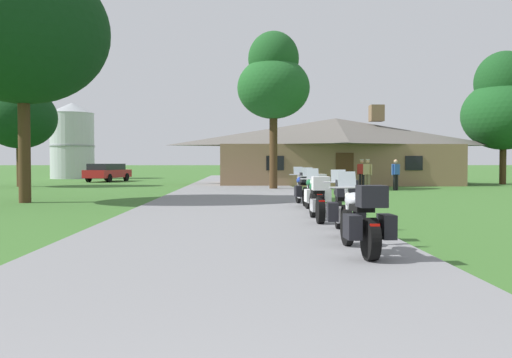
{
  "coord_description": "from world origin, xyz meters",
  "views": [
    {
      "loc": [
        0.22,
        -1.3,
        1.52
      ],
      "look_at": [
        0.73,
        18.45,
        0.9
      ],
      "focal_mm": 37.69,
      "sensor_mm": 36.0,
      "label": 1
    }
  ],
  "objects_px": {
    "motorcycle_silver_nearest_to_camera": "(362,220)",
    "tree_left_near": "(23,11)",
    "motorcycle_black_second_in_row": "(344,207)",
    "tree_left_far": "(19,109)",
    "bystander_tan_shirt_near_lodge": "(368,173)",
    "metal_silo_distant": "(72,141)",
    "tree_by_lodge_front": "(274,80)",
    "motorcycle_blue_farthest_in_row": "(303,189)",
    "bystander_red_shirt_beside_signpost": "(362,172)",
    "parked_red_suv_far_left": "(107,172)",
    "motorcycle_green_third_in_row": "(317,199)",
    "bystander_blue_shirt_by_tree": "(396,173)",
    "tree_right_of_lodge": "(504,105)",
    "motorcycle_green_fourth_in_row": "(315,193)"
  },
  "relations": [
    {
      "from": "motorcycle_silver_nearest_to_camera",
      "to": "tree_left_near",
      "type": "bearing_deg",
      "value": 127.45
    },
    {
      "from": "motorcycle_black_second_in_row",
      "to": "tree_left_far",
      "type": "relative_size",
      "value": 0.27
    },
    {
      "from": "bystander_tan_shirt_near_lodge",
      "to": "metal_silo_distant",
      "type": "xyz_separation_m",
      "value": [
        -22.51,
        21.45,
        2.57
      ]
    },
    {
      "from": "motorcycle_black_second_in_row",
      "to": "tree_by_lodge_front",
      "type": "height_order",
      "value": "tree_by_lodge_front"
    },
    {
      "from": "tree_by_lodge_front",
      "to": "tree_left_far",
      "type": "bearing_deg",
      "value": 165.6
    },
    {
      "from": "motorcycle_blue_farthest_in_row",
      "to": "bystander_tan_shirt_near_lodge",
      "type": "xyz_separation_m",
      "value": [
        4.68,
        10.65,
        0.34
      ]
    },
    {
      "from": "motorcycle_blue_farthest_in_row",
      "to": "bystander_red_shirt_beside_signpost",
      "type": "xyz_separation_m",
      "value": [
        4.61,
        11.76,
        0.34
      ]
    },
    {
      "from": "tree_by_lodge_front",
      "to": "tree_left_far",
      "type": "height_order",
      "value": "tree_by_lodge_front"
    },
    {
      "from": "tree_left_far",
      "to": "motorcycle_black_second_in_row",
      "type": "bearing_deg",
      "value": -55.37
    },
    {
      "from": "bystander_tan_shirt_near_lodge",
      "to": "bystander_red_shirt_beside_signpost",
      "type": "distance_m",
      "value": 1.11
    },
    {
      "from": "motorcycle_blue_farthest_in_row",
      "to": "tree_left_far",
      "type": "relative_size",
      "value": 0.27
    },
    {
      "from": "metal_silo_distant",
      "to": "parked_red_suv_far_left",
      "type": "distance_m",
      "value": 9.89
    },
    {
      "from": "motorcycle_green_third_in_row",
      "to": "motorcycle_silver_nearest_to_camera",
      "type": "bearing_deg",
      "value": -89.57
    },
    {
      "from": "bystander_red_shirt_beside_signpost",
      "to": "bystander_blue_shirt_by_tree",
      "type": "bearing_deg",
      "value": 177.67
    },
    {
      "from": "motorcycle_green_third_in_row",
      "to": "tree_right_of_lodge",
      "type": "relative_size",
      "value": 0.23
    },
    {
      "from": "tree_left_far",
      "to": "metal_silo_distant",
      "type": "distance_m",
      "value": 16.67
    },
    {
      "from": "tree_left_far",
      "to": "motorcycle_green_third_in_row",
      "type": "bearing_deg",
      "value": -52.56
    },
    {
      "from": "motorcycle_blue_farthest_in_row",
      "to": "parked_red_suv_far_left",
      "type": "relative_size",
      "value": 0.42
    },
    {
      "from": "motorcycle_green_third_in_row",
      "to": "tree_by_lodge_front",
      "type": "bearing_deg",
      "value": 90.64
    },
    {
      "from": "motorcycle_black_second_in_row",
      "to": "motorcycle_green_third_in_row",
      "type": "height_order",
      "value": "same"
    },
    {
      "from": "bystander_red_shirt_beside_signpost",
      "to": "motorcycle_black_second_in_row",
      "type": "bearing_deg",
      "value": 112.28
    },
    {
      "from": "tree_by_lodge_front",
      "to": "metal_silo_distant",
      "type": "bearing_deg",
      "value": 130.48
    },
    {
      "from": "bystander_tan_shirt_near_lodge",
      "to": "tree_left_near",
      "type": "relative_size",
      "value": 0.15
    },
    {
      "from": "motorcycle_blue_farthest_in_row",
      "to": "bystander_red_shirt_beside_signpost",
      "type": "distance_m",
      "value": 12.64
    },
    {
      "from": "motorcycle_green_third_in_row",
      "to": "bystander_tan_shirt_near_lodge",
      "type": "relative_size",
      "value": 1.23
    },
    {
      "from": "bystander_red_shirt_beside_signpost",
      "to": "tree_left_far",
      "type": "bearing_deg",
      "value": 25.33
    },
    {
      "from": "motorcycle_black_second_in_row",
      "to": "metal_silo_distant",
      "type": "height_order",
      "value": "metal_silo_distant"
    },
    {
      "from": "motorcycle_green_fourth_in_row",
      "to": "bystander_red_shirt_beside_signpost",
      "type": "relative_size",
      "value": 1.24
    },
    {
      "from": "motorcycle_silver_nearest_to_camera",
      "to": "tree_by_lodge_front",
      "type": "relative_size",
      "value": 0.24
    },
    {
      "from": "bystander_blue_shirt_by_tree",
      "to": "bystander_red_shirt_beside_signpost",
      "type": "bearing_deg",
      "value": 116.32
    },
    {
      "from": "motorcycle_silver_nearest_to_camera",
      "to": "tree_left_far",
      "type": "bearing_deg",
      "value": 119.19
    },
    {
      "from": "bystander_blue_shirt_by_tree",
      "to": "tree_left_near",
      "type": "height_order",
      "value": "tree_left_near"
    },
    {
      "from": "motorcycle_green_third_in_row",
      "to": "tree_left_near",
      "type": "xyz_separation_m",
      "value": [
        -10.01,
        7.06,
        6.53
      ]
    },
    {
      "from": "motorcycle_green_fourth_in_row",
      "to": "bystander_blue_shirt_by_tree",
      "type": "xyz_separation_m",
      "value": [
        6.11,
        12.81,
        0.32
      ]
    },
    {
      "from": "bystander_red_shirt_beside_signpost",
      "to": "parked_red_suv_far_left",
      "type": "xyz_separation_m",
      "value": [
        -17.24,
        12.39,
        -0.17
      ]
    },
    {
      "from": "motorcycle_silver_nearest_to_camera",
      "to": "motorcycle_black_second_in_row",
      "type": "distance_m",
      "value": 2.41
    },
    {
      "from": "tree_right_of_lodge",
      "to": "tree_left_far",
      "type": "distance_m",
      "value": 31.81
    },
    {
      "from": "motorcycle_black_second_in_row",
      "to": "tree_left_far",
      "type": "height_order",
      "value": "tree_left_far"
    },
    {
      "from": "motorcycle_green_fourth_in_row",
      "to": "tree_right_of_lodge",
      "type": "xyz_separation_m",
      "value": [
        15.75,
        20.58,
        4.81
      ]
    },
    {
      "from": "motorcycle_green_third_in_row",
      "to": "tree_by_lodge_front",
      "type": "xyz_separation_m",
      "value": [
        -0.13,
        16.47,
        5.44
      ]
    },
    {
      "from": "tree_left_near",
      "to": "motorcycle_blue_farthest_in_row",
      "type": "bearing_deg",
      "value": -12.19
    },
    {
      "from": "motorcycle_black_second_in_row",
      "to": "metal_silo_distant",
      "type": "bearing_deg",
      "value": 118.51
    },
    {
      "from": "motorcycle_green_third_in_row",
      "to": "motorcycle_green_fourth_in_row",
      "type": "distance_m",
      "value": 2.58
    },
    {
      "from": "tree_right_of_lodge",
      "to": "tree_left_far",
      "type": "bearing_deg",
      "value": -175.15
    },
    {
      "from": "motorcycle_blue_farthest_in_row",
      "to": "tree_by_lodge_front",
      "type": "relative_size",
      "value": 0.24
    },
    {
      "from": "motorcycle_blue_farthest_in_row",
      "to": "bystander_red_shirt_beside_signpost",
      "type": "relative_size",
      "value": 1.24
    },
    {
      "from": "parked_red_suv_far_left",
      "to": "motorcycle_black_second_in_row",
      "type": "bearing_deg",
      "value": -54.14
    },
    {
      "from": "tree_by_lodge_front",
      "to": "parked_red_suv_far_left",
      "type": "height_order",
      "value": "tree_by_lodge_front"
    },
    {
      "from": "motorcycle_green_third_in_row",
      "to": "tree_by_lodge_front",
      "type": "height_order",
      "value": "tree_by_lodge_front"
    },
    {
      "from": "motorcycle_silver_nearest_to_camera",
      "to": "tree_right_of_lodge",
      "type": "xyz_separation_m",
      "value": [
        16.01,
        28.03,
        4.81
      ]
    }
  ]
}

